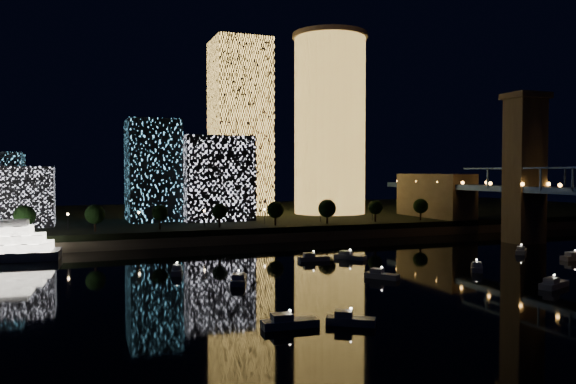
# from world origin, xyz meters

# --- Properties ---
(ground) EXTENTS (520.00, 520.00, 0.00)m
(ground) POSITION_xyz_m (0.00, 0.00, 0.00)
(ground) COLOR black
(ground) RESTS_ON ground
(far_bank) EXTENTS (420.00, 160.00, 5.00)m
(far_bank) POSITION_xyz_m (0.00, 160.00, 2.50)
(far_bank) COLOR black
(far_bank) RESTS_ON ground
(seawall) EXTENTS (420.00, 6.00, 3.00)m
(seawall) POSITION_xyz_m (0.00, 82.00, 1.50)
(seawall) COLOR #6B5E4C
(seawall) RESTS_ON ground
(tower_cylindrical) EXTENTS (34.00, 34.00, 80.89)m
(tower_cylindrical) POSITION_xyz_m (32.49, 134.20, 45.57)
(tower_cylindrical) COLOR #F6B94E
(tower_cylindrical) RESTS_ON far_bank
(tower_rectangular) EXTENTS (24.17, 24.17, 76.89)m
(tower_rectangular) POSITION_xyz_m (-7.16, 143.21, 43.44)
(tower_rectangular) COLOR #F6B94E
(tower_rectangular) RESTS_ON far_bank
(midrise_blocks) EXTENTS (100.69, 30.12, 38.69)m
(midrise_blocks) POSITION_xyz_m (-55.32, 121.64, 20.88)
(midrise_blocks) COLOR white
(midrise_blocks) RESTS_ON far_bank
(motorboats) EXTENTS (110.19, 66.57, 2.78)m
(motorboats) POSITION_xyz_m (-5.28, 11.74, 0.81)
(motorboats) COLOR silver
(motorboats) RESTS_ON ground
(esplanade_trees) EXTENTS (166.19, 6.61, 8.80)m
(esplanade_trees) POSITION_xyz_m (-35.25, 88.00, 10.47)
(esplanade_trees) COLOR black
(esplanade_trees) RESTS_ON far_bank
(street_lamps) EXTENTS (132.70, 0.70, 5.65)m
(street_lamps) POSITION_xyz_m (-34.00, 94.00, 9.02)
(street_lamps) COLOR black
(street_lamps) RESTS_ON far_bank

